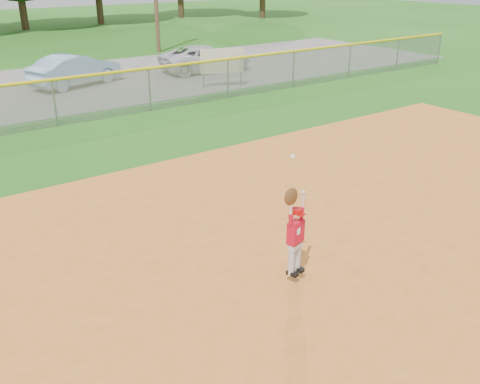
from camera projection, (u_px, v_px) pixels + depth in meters
name	position (u px, v px, depth m)	size (l,w,h in m)	color
ground	(239.00, 251.00, 9.74)	(120.00, 120.00, 0.00)	#235F15
clay_infield	(364.00, 336.00, 7.50)	(24.00, 16.00, 0.04)	#C96B24
parking_strip	(9.00, 92.00, 21.65)	(44.00, 10.00, 0.03)	slate
car_blue	(75.00, 70.00, 22.50)	(1.40, 4.01, 1.32)	#7BA1B8
car_white_b	(205.00, 58.00, 25.54)	(2.02, 4.39, 1.22)	silver
sponsor_sign	(222.00, 62.00, 22.07)	(1.70, 0.75, 1.62)	gray
outfield_fence	(54.00, 99.00, 16.84)	(40.06, 0.10, 1.55)	gray
ballplayer	(295.00, 231.00, 8.40)	(0.52, 0.27, 2.09)	silver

